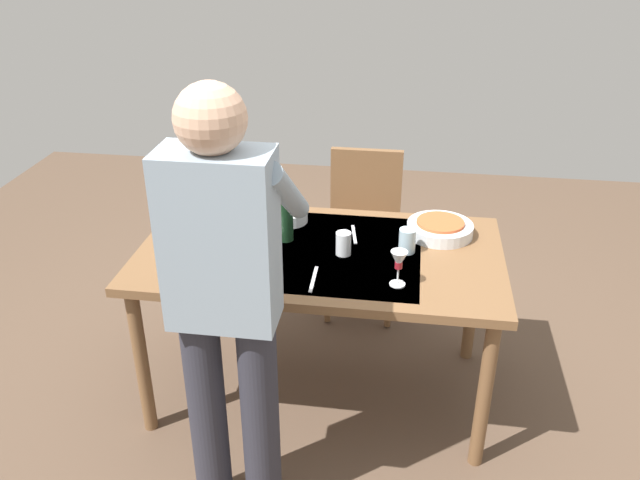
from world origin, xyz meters
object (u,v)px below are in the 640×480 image
(side_bowl_salad, at_px, (289,215))
(wine_bottle, at_px, (285,217))
(dining_table, at_px, (320,266))
(water_cup_near_right, at_px, (407,241))
(chair_near, at_px, (364,221))
(water_cup_near_left, at_px, (343,243))
(wine_glass_left, at_px, (251,258))
(person_server, at_px, (226,295))
(wine_glass_right, at_px, (399,262))
(dinner_plate_far, at_px, (209,223))
(dinner_plate_near, at_px, (245,253))
(serving_bowl_pasta, at_px, (440,228))

(side_bowl_salad, bearing_deg, wine_bottle, 96.32)
(dining_table, height_order, water_cup_near_right, water_cup_near_right)
(chair_near, relative_size, water_cup_near_left, 8.82)
(wine_glass_left, bearing_deg, side_bowl_salad, -94.22)
(dining_table, distance_m, person_server, 0.78)
(wine_glass_left, bearing_deg, wine_glass_right, -174.48)
(person_server, height_order, dinner_plate_far, person_server)
(dining_table, bearing_deg, wine_glass_right, 145.08)
(dinner_plate_far, bearing_deg, water_cup_near_right, 171.55)
(person_server, height_order, wine_glass_left, person_server)
(side_bowl_salad, bearing_deg, dinner_plate_far, 13.36)
(water_cup_near_right, bearing_deg, wine_bottle, -4.03)
(chair_near, relative_size, dinner_plate_near, 3.96)
(chair_near, distance_m, side_bowl_salad, 0.70)
(dining_table, bearing_deg, dinner_plate_far, -17.79)
(wine_bottle, distance_m, water_cup_near_left, 0.30)
(person_server, height_order, wine_glass_right, person_server)
(dining_table, bearing_deg, side_bowl_salad, -54.57)
(wine_glass_left, height_order, serving_bowl_pasta, wine_glass_left)
(wine_bottle, height_order, water_cup_near_left, wine_bottle)
(dinner_plate_far, bearing_deg, water_cup_near_left, 163.28)
(wine_bottle, bearing_deg, side_bowl_salad, -83.68)
(person_server, bearing_deg, water_cup_near_left, -115.23)
(wine_bottle, bearing_deg, dinner_plate_far, -14.45)
(serving_bowl_pasta, relative_size, dinner_plate_near, 1.30)
(wine_bottle, distance_m, dinner_plate_near, 0.24)
(wine_glass_left, height_order, water_cup_near_right, wine_glass_left)
(water_cup_near_left, xyz_separation_m, dinner_plate_near, (0.42, 0.06, -0.05))
(wine_bottle, distance_m, side_bowl_salad, 0.20)
(dining_table, distance_m, wine_bottle, 0.27)
(wine_bottle, xyz_separation_m, dinner_plate_near, (0.15, 0.16, -0.10))
(person_server, distance_m, wine_glass_right, 0.73)
(chair_near, distance_m, serving_bowl_pasta, 0.76)
(dining_table, height_order, person_server, person_server)
(dining_table, xyz_separation_m, chair_near, (-0.13, -0.82, -0.17))
(chair_near, distance_m, water_cup_near_left, 0.89)
(dining_table, height_order, side_bowl_salad, side_bowl_salad)
(side_bowl_salad, bearing_deg, serving_bowl_pasta, 176.91)
(person_server, bearing_deg, chair_near, -102.75)
(water_cup_near_right, bearing_deg, chair_near, -72.48)
(chair_near, height_order, water_cup_near_left, chair_near)
(dining_table, xyz_separation_m, water_cup_near_right, (-0.38, -0.04, 0.13))
(water_cup_near_left, relative_size, dinner_plate_far, 0.45)
(side_bowl_salad, distance_m, dinner_plate_far, 0.38)
(water_cup_near_left, xyz_separation_m, side_bowl_salad, (0.29, -0.29, -0.02))
(dining_table, bearing_deg, serving_bowl_pasta, -156.35)
(water_cup_near_right, distance_m, dinner_plate_near, 0.71)
(wine_glass_right, bearing_deg, dining_table, -34.92)
(dining_table, relative_size, wine_bottle, 5.37)
(wine_bottle, bearing_deg, water_cup_near_right, 175.97)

